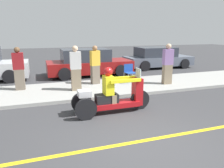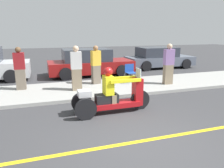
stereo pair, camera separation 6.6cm
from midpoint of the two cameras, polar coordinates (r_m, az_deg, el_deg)
The scene contains 11 objects.
ground_plane at distance 5.08m, azimuth 8.01°, elevation -14.58°, with size 60.00×60.00×0.00m, color #38383A.
lane_stripe at distance 5.06m, azimuth 7.42°, elevation -14.66°, with size 24.00×0.12×0.01m.
sidewalk_strip at distance 9.14m, azimuth -4.77°, elevation -1.22°, with size 28.00×2.80×0.12m.
motorcycle_trike at distance 6.51m, azimuth 0.25°, elevation -3.31°, with size 2.40×0.73×1.39m.
spectator_far_back at distance 9.61m, azimuth -4.03°, elevation 4.83°, with size 0.43×0.30×1.68m.
spectator_near_curb at distance 9.84m, azimuth 14.73°, elevation 4.86°, with size 0.43×0.28×1.76m.
spectator_end_of_line at distance 8.61m, azimuth -9.07°, elevation 3.88°, with size 0.42×0.26×1.74m.
spectator_mid_group at distance 9.32m, azimuth -22.75°, elevation 3.56°, with size 0.41×0.25×1.69m.
folding_chair_curbside at distance 9.98m, azimuth 5.02°, elevation 3.36°, with size 0.49×0.49×0.82m.
parked_car_lot_far at distance 15.03m, azimuth 12.21°, elevation 6.66°, with size 4.46×2.06×1.37m.
parked_car_lot_right at distance 12.19m, azimuth -5.77°, elevation 5.52°, with size 4.60×2.08×1.46m.
Camera 2 is at (-2.01, -4.00, 2.39)m, focal length 35.00 mm.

